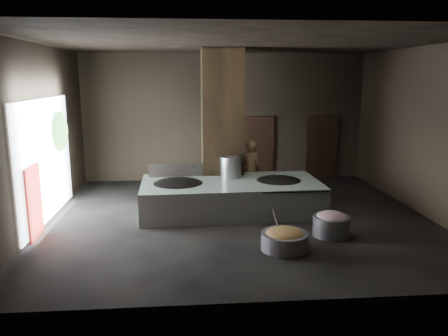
{
  "coord_description": "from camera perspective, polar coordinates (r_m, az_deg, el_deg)",
  "views": [
    {
      "loc": [
        -1.34,
        -11.09,
        3.68
      ],
      "look_at": [
        -0.36,
        0.49,
        1.25
      ],
      "focal_mm": 35.0,
      "sensor_mm": 36.0,
      "label": 1
    }
  ],
  "objects": [
    {
      "name": "cook",
      "position": [
        13.45,
        3.41,
        -0.15
      ],
      "size": [
        0.69,
        0.49,
        1.79
      ],
      "primitive_type": "imported",
      "rotation": [
        0.0,
        0.0,
        3.25
      ],
      "color": "#99774E",
      "rests_on": "ground"
    },
    {
      "name": "left_opening",
      "position": [
        12.03,
        -22.23,
        0.97
      ],
      "size": [
        0.04,
        4.2,
        3.1
      ],
      "primitive_type": "cube",
      "color": "white",
      "rests_on": "ground"
    },
    {
      "name": "wok_right_rim",
      "position": [
        12.3,
        7.15,
        -1.72
      ],
      "size": [
        1.47,
        1.47,
        0.05
      ],
      "primitive_type": "cylinder",
      "color": "black",
      "rests_on": "hearth_platform"
    },
    {
      "name": "wok_left_rim",
      "position": [
        11.95,
        -6.01,
        -2.1
      ],
      "size": [
        1.57,
        1.57,
        0.05
      ],
      "primitive_type": "cylinder",
      "color": "black",
      "rests_on": "hearth_platform"
    },
    {
      "name": "stock_pot",
      "position": [
        12.52,
        0.88,
        0.06
      ],
      "size": [
        0.6,
        0.6,
        0.64
      ],
      "primitive_type": "cylinder",
      "color": "#A4A7AC",
      "rests_on": "hearth_platform"
    },
    {
      "name": "wok_right",
      "position": [
        12.32,
        7.14,
        -2.04
      ],
      "size": [
        1.44,
        1.44,
        0.4
      ],
      "primitive_type": "ellipsoid",
      "color": "black",
      "rests_on": "hearth_platform"
    },
    {
      "name": "veg_fill",
      "position": [
        9.63,
        7.93,
        -8.55
      ],
      "size": [
        0.84,
        0.84,
        0.26
      ],
      "primitive_type": "ellipsoid",
      "color": "olive",
      "rests_on": "veg_basin"
    },
    {
      "name": "meat_basin",
      "position": [
        10.68,
        13.83,
        -7.35
      ],
      "size": [
        1.08,
        1.08,
        0.47
      ],
      "primitive_type": "cylinder",
      "rotation": [
        0.0,
        0.0,
        -0.3
      ],
      "color": "slate",
      "rests_on": "ground"
    },
    {
      "name": "doorway_near_glow",
      "position": [
        16.14,
        5.36,
        2.39
      ],
      "size": [
        0.86,
        0.04,
        2.04
      ],
      "primitive_type": "cube",
      "color": "#8C6647",
      "rests_on": "ground"
    },
    {
      "name": "doorway_far",
      "position": [
        16.5,
        12.65,
        2.54
      ],
      "size": [
        1.18,
        0.08,
        2.38
      ],
      "primitive_type": "cube",
      "color": "black",
      "rests_on": "ground"
    },
    {
      "name": "ladle",
      "position": [
        9.67,
        6.89,
        -7.17
      ],
      "size": [
        0.28,
        0.33,
        0.73
      ],
      "primitive_type": "cylinder",
      "rotation": [
        0.49,
        0.0,
        -0.7
      ],
      "color": "#A4A7AC",
      "rests_on": "veg_basin"
    },
    {
      "name": "left_wall",
      "position": [
        11.78,
        -23.22,
        3.88
      ],
      "size": [
        0.1,
        9.0,
        4.5
      ],
      "primitive_type": "cube",
      "color": "black",
      "rests_on": "ground"
    },
    {
      "name": "wok_left",
      "position": [
        11.96,
        -6.01,
        -2.43
      ],
      "size": [
        1.54,
        1.54,
        0.43
      ],
      "primitive_type": "ellipsoid",
      "color": "black",
      "rests_on": "hearth_platform"
    },
    {
      "name": "front_wall",
      "position": [
        6.82,
        6.58,
        -0.37
      ],
      "size": [
        10.0,
        0.1,
        4.5
      ],
      "primitive_type": "cube",
      "color": "black",
      "rests_on": "ground"
    },
    {
      "name": "ceiling",
      "position": [
        11.2,
        2.13,
        16.26
      ],
      "size": [
        10.0,
        9.0,
        0.1
      ],
      "primitive_type": "cube",
      "color": "black",
      "rests_on": "back_wall"
    },
    {
      "name": "back_wall",
      "position": [
        15.76,
        0.06,
        6.61
      ],
      "size": [
        10.0,
        0.1,
        4.5
      ],
      "primitive_type": "cube",
      "color": "black",
      "rests_on": "ground"
    },
    {
      "name": "platform_cap",
      "position": [
        12.05,
        0.9,
        -1.94
      ],
      "size": [
        4.79,
        2.3,
        0.03
      ],
      "primitive_type": "cube",
      "color": "black",
      "rests_on": "hearth_platform"
    },
    {
      "name": "pavilion_sliver",
      "position": [
        10.97,
        -23.55,
        -4.15
      ],
      "size": [
        0.05,
        0.9,
        1.7
      ],
      "primitive_type": "cube",
      "color": "maroon",
      "rests_on": "ground"
    },
    {
      "name": "right_wall",
      "position": [
        12.87,
        25.03,
        4.33
      ],
      "size": [
        0.1,
        9.0,
        4.5
      ],
      "primitive_type": "cube",
      "color": "black",
      "rests_on": "ground"
    },
    {
      "name": "veg_basin",
      "position": [
        9.68,
        7.9,
        -9.45
      ],
      "size": [
        1.25,
        1.25,
        0.38
      ],
      "primitive_type": "cylinder",
      "rotation": [
        0.0,
        0.0,
        -0.26
      ],
      "color": "slate",
      "rests_on": "ground"
    },
    {
      "name": "meat_fill",
      "position": [
        10.62,
        13.88,
        -6.26
      ],
      "size": [
        0.72,
        0.72,
        0.27
      ],
      "primitive_type": "ellipsoid",
      "color": "#A96575",
      "rests_on": "meat_basin"
    },
    {
      "name": "floor",
      "position": [
        11.77,
        1.95,
        -6.66
      ],
      "size": [
        10.0,
        9.0,
        0.1
      ],
      "primitive_type": "cube",
      "color": "black",
      "rests_on": "ground"
    },
    {
      "name": "splash_guard",
      "position": [
        12.68,
        -5.97,
        -0.31
      ],
      "size": [
        1.7,
        0.12,
        0.43
      ],
      "primitive_type": "cube",
      "rotation": [
        0.0,
        0.0,
        0.03
      ],
      "color": "black",
      "rests_on": "hearth_platform"
    },
    {
      "name": "pillar",
      "position": [
        13.11,
        -0.26,
        5.55
      ],
      "size": [
        1.2,
        1.2,
        4.5
      ],
      "primitive_type": "cube",
      "color": "black",
      "rests_on": "ground"
    },
    {
      "name": "tree_silhouette",
      "position": [
        12.96,
        -20.59,
        4.51
      ],
      "size": [
        0.28,
        1.1,
        1.1
      ],
      "primitive_type": "ellipsoid",
      "color": "#194714",
      "rests_on": "left_opening"
    },
    {
      "name": "doorway_far_glow",
      "position": [
        16.72,
        13.15,
        2.46
      ],
      "size": [
        0.76,
        0.04,
        1.81
      ],
      "primitive_type": "cube",
      "color": "#8C6647",
      "rests_on": "ground"
    },
    {
      "name": "doorway_near",
      "position": [
        15.95,
        4.39,
        2.48
      ],
      "size": [
        1.18,
        0.08,
        2.38
      ],
      "primitive_type": "cube",
      "color": "black",
      "rests_on": "ground"
    },
    {
      "name": "hearth_platform",
      "position": [
        12.15,
        0.9,
        -3.72
      ],
      "size": [
        4.96,
        2.49,
        0.85
      ],
      "primitive_type": "cube",
      "rotation": [
        0.0,
        0.0,
        0.03
      ],
      "color": "#B3C7B5",
      "rests_on": "ground"
    }
  ]
}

